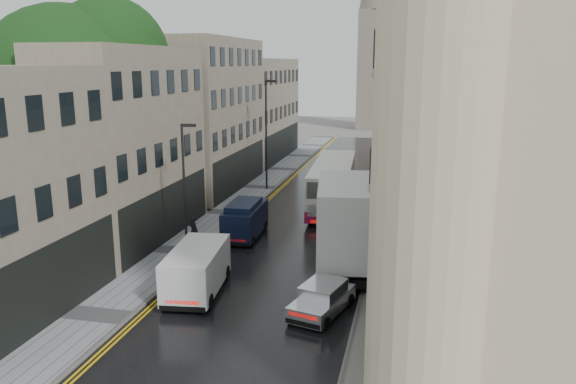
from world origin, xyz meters
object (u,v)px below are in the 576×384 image
at_px(lamp_post_far, 266,136).
at_px(lamp_post_near, 184,192).
at_px(silver_hatchback, 292,306).
at_px(tree_far, 172,115).
at_px(navy_van, 224,225).
at_px(tree_near, 70,122).
at_px(cream_bus, 311,194).
at_px(white_van, 164,284).
at_px(white_lorry, 320,234).
at_px(pedestrian, 194,230).

bearing_deg(lamp_post_far, lamp_post_near, -77.12).
distance_m(silver_hatchback, lamp_post_near, 9.92).
xyz_separation_m(tree_far, navy_van, (8.31, -11.91, -5.07)).
relative_size(tree_near, cream_bus, 1.17).
relative_size(silver_hatchback, navy_van, 0.80).
height_order(white_van, lamp_post_near, lamp_post_near).
bearing_deg(lamp_post_near, tree_far, 111.67).
distance_m(white_lorry, white_van, 7.54).
bearing_deg(lamp_post_far, navy_van, -72.24).
relative_size(pedestrian, lamp_post_far, 0.19).
distance_m(silver_hatchback, navy_van, 10.66).
height_order(tree_near, lamp_post_far, tree_near).
height_order(navy_van, lamp_post_near, lamp_post_near).
xyz_separation_m(white_lorry, navy_van, (-6.24, 4.18, -1.15)).
bearing_deg(navy_van, cream_bus, 58.52).
distance_m(tree_near, cream_bus, 15.59).
xyz_separation_m(navy_van, lamp_post_near, (-1.20, -2.62, 2.48)).
distance_m(silver_hatchback, lamp_post_far, 24.37).
bearing_deg(cream_bus, lamp_post_near, -122.16).
height_order(white_lorry, white_van, white_lorry).
bearing_deg(pedestrian, lamp_post_far, -70.61).
height_order(pedestrian, lamp_post_near, lamp_post_near).
bearing_deg(tree_near, navy_van, 7.22).
bearing_deg(white_lorry, white_van, -150.01).
relative_size(silver_hatchback, white_van, 0.75).
bearing_deg(white_lorry, tree_near, 160.15).
distance_m(tree_near, lamp_post_far, 17.10).
bearing_deg(white_van, white_lorry, 31.48).
bearing_deg(white_van, silver_hatchback, -7.39).
bearing_deg(navy_van, tree_near, -174.69).
bearing_deg(lamp_post_far, tree_near, -103.06).
relative_size(tree_far, navy_van, 2.78).
bearing_deg(pedestrian, navy_van, -135.51).
bearing_deg(lamp_post_near, navy_van, 60.91).
relative_size(tree_near, lamp_post_far, 1.59).
xyz_separation_m(silver_hatchback, lamp_post_far, (-7.17, 22.99, 3.79)).
distance_m(navy_van, lamp_post_far, 14.58).
xyz_separation_m(cream_bus, navy_van, (-3.81, -6.70, -0.47)).
relative_size(tree_near, navy_van, 3.10).
height_order(silver_hatchback, lamp_post_near, lamp_post_near).
distance_m(tree_near, white_van, 13.18).
bearing_deg(pedestrian, tree_near, 23.98).
height_order(tree_far, lamp_post_near, tree_far).
height_order(white_lorry, navy_van, white_lorry).
bearing_deg(navy_van, white_van, -89.42).
xyz_separation_m(silver_hatchback, pedestrian, (-7.52, 8.15, 0.23)).
bearing_deg(cream_bus, silver_hatchback, -86.10).
height_order(silver_hatchback, navy_van, navy_van).
bearing_deg(tree_far, cream_bus, -23.26).
xyz_separation_m(tree_far, lamp_post_near, (7.10, -14.53, -2.59)).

